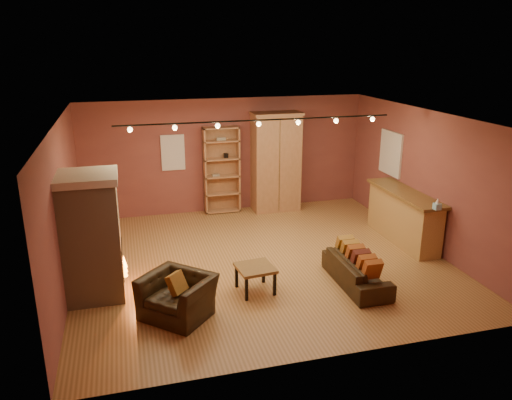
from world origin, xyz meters
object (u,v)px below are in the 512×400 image
object	(u,v)px
bookcase	(221,169)
coffee_table	(255,270)
loveseat	(357,266)
armoire	(276,162)
bar_counter	(403,216)
armchair	(177,290)
fireplace	(92,236)

from	to	relation	value
bookcase	coffee_table	size ratio (longest dim) A/B	3.23
bookcase	loveseat	xyz separation A→B (m)	(1.50, -4.51, -0.74)
armoire	bar_counter	world-z (taller)	armoire
bar_counter	armchair	distance (m)	5.34
fireplace	bookcase	distance (m)	4.72
bookcase	armchair	xyz separation A→B (m)	(-1.65, -4.76, -0.64)
armchair	fireplace	bearing A→B (deg)	-176.50
armchair	coffee_table	size ratio (longest dim) A/B	1.80
armoire	armchair	size ratio (longest dim) A/B	2.06
armoire	bar_counter	size ratio (longest dim) A/B	1.08
bookcase	armoire	distance (m)	1.37
coffee_table	armoire	bearing A→B (deg)	68.36
bar_counter	loveseat	world-z (taller)	bar_counter
loveseat	coffee_table	bearing A→B (deg)	83.97
coffee_table	armchair	bearing A→B (deg)	-161.48
fireplace	loveseat	distance (m)	4.52
fireplace	bookcase	size ratio (longest dim) A/B	0.99
fireplace	armoire	world-z (taller)	armoire
armoire	armchair	bearing A→B (deg)	-123.31
armoire	bookcase	bearing A→B (deg)	171.54
fireplace	bar_counter	world-z (taller)	fireplace
bar_counter	loveseat	bearing A→B (deg)	-139.14
armoire	loveseat	size ratio (longest dim) A/B	1.49
armchair	coffee_table	xyz separation A→B (m)	(1.37, 0.46, -0.06)
armoire	armchair	world-z (taller)	armoire
fireplace	bookcase	bearing A→B (deg)	52.28
bar_counter	coffee_table	distance (m)	3.90
bookcase	bar_counter	world-z (taller)	bookcase
loveseat	armchair	xyz separation A→B (m)	(-3.16, -0.25, 0.10)
bar_counter	loveseat	distance (m)	2.45
loveseat	armoire	bearing A→B (deg)	2.72
armchair	coffee_table	bearing A→B (deg)	61.81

